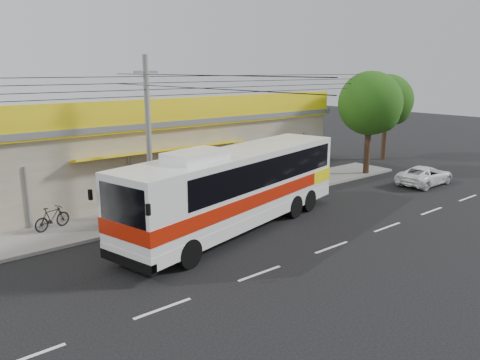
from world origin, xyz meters
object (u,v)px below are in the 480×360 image
at_px(utility_pole, 146,85).
at_px(tree_far, 388,102).
at_px(tree_near, 372,105).
at_px(white_car, 425,175).
at_px(motorbike_dark, 52,218).
at_px(coach_bus, 240,183).

height_order(utility_pole, tree_far, utility_pole).
xyz_separation_m(tree_near, tree_far, (6.05, 2.70, -0.18)).
distance_m(white_car, tree_far, 9.61).
distance_m(utility_pole, tree_near, 16.68).
bearing_deg(tree_far, utility_pole, -174.73).
relative_size(white_car, tree_far, 0.63).
height_order(motorbike_dark, white_car, motorbike_dark).
relative_size(coach_bus, white_car, 3.09).
relative_size(coach_bus, tree_far, 1.95).
relative_size(utility_pole, tree_far, 4.98).
relative_size(motorbike_dark, utility_pole, 0.05).
height_order(motorbike_dark, tree_near, tree_near).
bearing_deg(coach_bus, utility_pole, 112.98).
xyz_separation_m(coach_bus, motorbike_dark, (-6.94, 4.87, -1.47)).
xyz_separation_m(white_car, utility_pole, (-17.03, 4.61, 5.87)).
xyz_separation_m(coach_bus, tree_far, (20.01, 5.64, 2.47)).
bearing_deg(tree_near, coach_bus, -168.13).
height_order(motorbike_dark, tree_far, tree_far).
distance_m(coach_bus, tree_far, 20.93).
distance_m(tree_near, tree_far, 6.63).
bearing_deg(utility_pole, tree_near, -2.12).
bearing_deg(motorbike_dark, coach_bus, -141.02).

